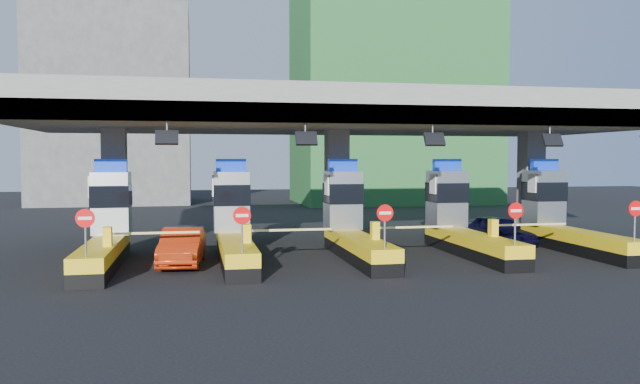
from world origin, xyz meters
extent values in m
plane|color=black|center=(0.00, 0.00, 0.00)|extent=(120.00, 120.00, 0.00)
cube|color=slate|center=(0.00, 3.00, 6.25)|extent=(28.00, 12.00, 1.50)
cube|color=#4C4C49|center=(0.00, -2.70, 5.85)|extent=(28.00, 0.60, 0.70)
cube|color=slate|center=(-10.00, 3.00, 2.75)|extent=(1.00, 1.00, 5.50)
cube|color=slate|center=(0.00, 3.00, 2.75)|extent=(1.00, 1.00, 5.50)
cube|color=slate|center=(10.00, 3.00, 2.75)|extent=(1.00, 1.00, 5.50)
cylinder|color=slate|center=(-7.50, -2.70, 5.25)|extent=(0.06, 0.06, 0.50)
cube|color=black|center=(-7.50, -2.90, 4.90)|extent=(0.80, 0.38, 0.54)
cylinder|color=slate|center=(-2.50, -2.70, 5.25)|extent=(0.06, 0.06, 0.50)
cube|color=black|center=(-2.50, -2.90, 4.90)|extent=(0.80, 0.38, 0.54)
cylinder|color=slate|center=(2.50, -2.70, 5.25)|extent=(0.06, 0.06, 0.50)
cube|color=black|center=(2.50, -2.90, 4.90)|extent=(0.80, 0.38, 0.54)
cylinder|color=slate|center=(7.50, -2.70, 5.25)|extent=(0.06, 0.06, 0.50)
cube|color=black|center=(7.50, -2.90, 4.90)|extent=(0.80, 0.38, 0.54)
cube|color=black|center=(-10.00, -1.00, 0.25)|extent=(1.20, 8.00, 0.50)
cube|color=#E5B70C|center=(-10.00, -1.00, 0.75)|extent=(1.20, 8.00, 0.50)
cube|color=#9EA3A8|center=(-10.00, 1.80, 2.30)|extent=(1.50, 1.50, 2.60)
cube|color=black|center=(-10.00, 1.78, 2.60)|extent=(1.56, 1.56, 0.90)
cube|color=#0C2DBF|center=(-10.00, 1.80, 3.88)|extent=(1.30, 0.35, 0.55)
cube|color=white|center=(-10.80, 1.50, 3.00)|extent=(0.06, 0.70, 0.90)
cylinder|color=slate|center=(-10.00, -4.60, 1.65)|extent=(0.07, 0.07, 1.30)
cylinder|color=red|center=(-10.00, -4.63, 2.25)|extent=(0.60, 0.04, 0.60)
cube|color=white|center=(-10.00, -4.65, 2.25)|extent=(0.42, 0.02, 0.10)
cube|color=#E5B70C|center=(-9.65, -2.20, 1.35)|extent=(0.30, 0.35, 0.70)
cube|color=white|center=(-8.00, -2.20, 1.45)|extent=(3.20, 0.08, 0.08)
cube|color=black|center=(-5.00, -1.00, 0.25)|extent=(1.20, 8.00, 0.50)
cube|color=#E5B70C|center=(-5.00, -1.00, 0.75)|extent=(1.20, 8.00, 0.50)
cube|color=#9EA3A8|center=(-5.00, 1.80, 2.30)|extent=(1.50, 1.50, 2.60)
cube|color=black|center=(-5.00, 1.78, 2.60)|extent=(1.56, 1.56, 0.90)
cube|color=#0C2DBF|center=(-5.00, 1.80, 3.88)|extent=(1.30, 0.35, 0.55)
cube|color=white|center=(-5.80, 1.50, 3.00)|extent=(0.06, 0.70, 0.90)
cylinder|color=slate|center=(-5.00, -4.60, 1.65)|extent=(0.07, 0.07, 1.30)
cylinder|color=red|center=(-5.00, -4.63, 2.25)|extent=(0.60, 0.04, 0.60)
cube|color=white|center=(-5.00, -4.65, 2.25)|extent=(0.42, 0.02, 0.10)
cube|color=#E5B70C|center=(-4.65, -2.20, 1.35)|extent=(0.30, 0.35, 0.70)
cube|color=white|center=(-3.00, -2.20, 1.45)|extent=(3.20, 0.08, 0.08)
cube|color=black|center=(0.00, -1.00, 0.25)|extent=(1.20, 8.00, 0.50)
cube|color=#E5B70C|center=(0.00, -1.00, 0.75)|extent=(1.20, 8.00, 0.50)
cube|color=#9EA3A8|center=(0.00, 1.80, 2.30)|extent=(1.50, 1.50, 2.60)
cube|color=black|center=(0.00, 1.78, 2.60)|extent=(1.56, 1.56, 0.90)
cube|color=#0C2DBF|center=(0.00, 1.80, 3.88)|extent=(1.30, 0.35, 0.55)
cube|color=white|center=(-0.80, 1.50, 3.00)|extent=(0.06, 0.70, 0.90)
cylinder|color=slate|center=(0.00, -4.60, 1.65)|extent=(0.07, 0.07, 1.30)
cylinder|color=red|center=(0.00, -4.63, 2.25)|extent=(0.60, 0.04, 0.60)
cube|color=white|center=(0.00, -4.65, 2.25)|extent=(0.42, 0.02, 0.10)
cube|color=#E5B70C|center=(0.35, -2.20, 1.35)|extent=(0.30, 0.35, 0.70)
cube|color=white|center=(2.00, -2.20, 1.45)|extent=(3.20, 0.08, 0.08)
cube|color=black|center=(5.00, -1.00, 0.25)|extent=(1.20, 8.00, 0.50)
cube|color=#E5B70C|center=(5.00, -1.00, 0.75)|extent=(1.20, 8.00, 0.50)
cube|color=#9EA3A8|center=(5.00, 1.80, 2.30)|extent=(1.50, 1.50, 2.60)
cube|color=black|center=(5.00, 1.78, 2.60)|extent=(1.56, 1.56, 0.90)
cube|color=#0C2DBF|center=(5.00, 1.80, 3.88)|extent=(1.30, 0.35, 0.55)
cube|color=white|center=(4.20, 1.50, 3.00)|extent=(0.06, 0.70, 0.90)
cylinder|color=slate|center=(5.00, -4.60, 1.65)|extent=(0.07, 0.07, 1.30)
cylinder|color=red|center=(5.00, -4.63, 2.25)|extent=(0.60, 0.04, 0.60)
cube|color=white|center=(5.00, -4.65, 2.25)|extent=(0.42, 0.02, 0.10)
cube|color=#E5B70C|center=(5.35, -2.20, 1.35)|extent=(0.30, 0.35, 0.70)
cube|color=white|center=(7.00, -2.20, 1.45)|extent=(3.20, 0.08, 0.08)
cube|color=black|center=(10.00, -1.00, 0.25)|extent=(1.20, 8.00, 0.50)
cube|color=#E5B70C|center=(10.00, -1.00, 0.75)|extent=(1.20, 8.00, 0.50)
cube|color=#9EA3A8|center=(10.00, 1.80, 2.30)|extent=(1.50, 1.50, 2.60)
cube|color=black|center=(10.00, 1.78, 2.60)|extent=(1.56, 1.56, 0.90)
cube|color=#0C2DBF|center=(10.00, 1.80, 3.88)|extent=(1.30, 0.35, 0.55)
cube|color=white|center=(9.20, 1.50, 3.00)|extent=(0.06, 0.70, 0.90)
cylinder|color=slate|center=(10.00, -4.60, 1.65)|extent=(0.07, 0.07, 1.30)
cylinder|color=red|center=(10.00, -4.63, 2.25)|extent=(0.60, 0.04, 0.60)
cube|color=white|center=(10.00, -4.65, 2.25)|extent=(0.42, 0.02, 0.10)
cube|color=#E5B70C|center=(10.35, -2.20, 1.35)|extent=(0.30, 0.35, 0.70)
cube|color=white|center=(12.00, -2.20, 1.45)|extent=(3.20, 0.08, 0.08)
cube|color=#1E5926|center=(12.00, 32.00, 14.00)|extent=(18.00, 12.00, 28.00)
cube|color=#4C4C49|center=(-14.00, 36.00, 9.00)|extent=(14.00, 10.00, 18.00)
imported|color=black|center=(7.58, 1.66, 0.73)|extent=(2.29, 4.51, 1.47)
imported|color=#BA2C0E|center=(-7.06, -0.83, 0.72)|extent=(1.88, 4.47, 1.43)
camera|label=1|loc=(-6.52, -25.57, 4.13)|focal=35.00mm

